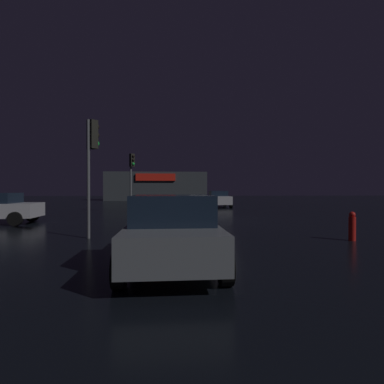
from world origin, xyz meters
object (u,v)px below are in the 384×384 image
(store_building, at_px, (157,186))
(car_near, at_px, (219,199))
(fire_hydrant, at_px, (352,226))
(traffic_signal_main, at_px, (92,148))
(car_far, at_px, (172,231))
(traffic_signal_opposite, at_px, (132,171))

(store_building, bearing_deg, car_near, -69.57)
(fire_hydrant, bearing_deg, traffic_signal_main, 172.73)
(store_building, xyz_separation_m, fire_hydrant, (8.51, -36.59, -1.68))
(store_building, distance_m, car_far, 39.54)
(traffic_signal_main, xyz_separation_m, traffic_signal_opposite, (-0.25, 11.17, -0.09))
(traffic_signal_main, xyz_separation_m, car_far, (2.80, -3.95, -2.35))
(store_building, xyz_separation_m, traffic_signal_opposite, (-0.42, -24.31, 0.88))
(traffic_signal_main, bearing_deg, car_near, 67.31)
(traffic_signal_opposite, bearing_deg, traffic_signal_main, -88.73)
(traffic_signal_opposite, bearing_deg, store_building, 89.00)
(store_building, bearing_deg, traffic_signal_opposite, -91.00)
(store_building, height_order, traffic_signal_main, store_building)
(store_building, distance_m, traffic_signal_opposite, 24.33)
(car_near, bearing_deg, traffic_signal_opposite, -141.78)
(traffic_signal_main, xyz_separation_m, car_near, (7.08, 16.94, -2.34))
(traffic_signal_main, xyz_separation_m, fire_hydrant, (8.69, -1.11, -2.66))
(car_far, distance_m, fire_hydrant, 6.55)
(traffic_signal_main, relative_size, car_near, 0.94)
(car_near, bearing_deg, fire_hydrant, -84.91)
(traffic_signal_main, height_order, fire_hydrant, traffic_signal_main)
(traffic_signal_opposite, bearing_deg, car_near, 38.22)
(store_building, bearing_deg, traffic_signal_main, -90.29)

